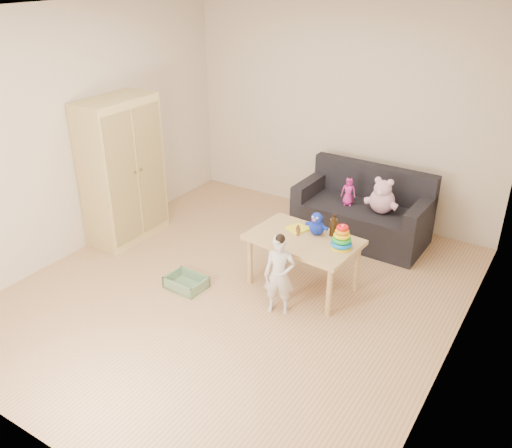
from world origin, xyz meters
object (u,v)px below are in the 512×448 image
Objects in this scene: sofa at (361,222)px; toddler at (279,276)px; play_table at (303,263)px; wardrobe at (122,170)px.

toddler reaches higher than sofa.
toddler is at bearing -88.34° from play_table.
play_table is 0.50m from toddler.
wardrobe is at bearing 148.67° from toddler.
wardrobe is 2.78m from sofa.
wardrobe reaches higher than play_table.
wardrobe reaches higher than sofa.
toddler is (2.27, -0.38, -0.44)m from wardrobe.
play_table is (-0.09, -1.27, 0.07)m from sofa.
wardrobe is at bearing -177.27° from play_table.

